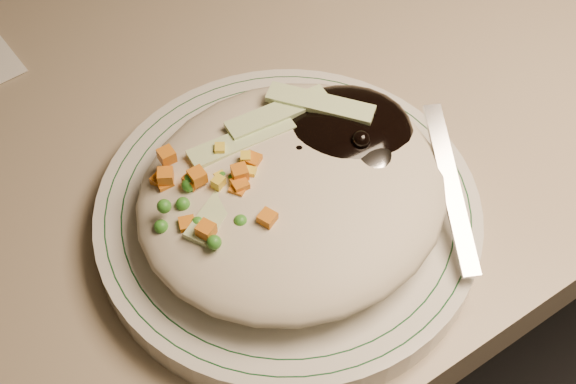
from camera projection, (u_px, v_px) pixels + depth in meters
desk at (240, 151)px, 0.81m from camera, size 1.40×0.70×0.74m
plate at (288, 216)px, 0.51m from camera, size 0.24×0.24×0.02m
plate_rim at (288, 207)px, 0.50m from camera, size 0.23×0.23×0.00m
meal at (295, 184)px, 0.48m from camera, size 0.21×0.19×0.05m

